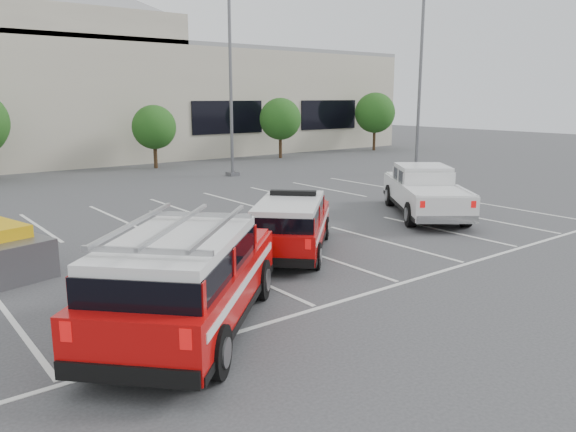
# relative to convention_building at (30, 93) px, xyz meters

# --- Properties ---
(ground) EXTENTS (120.00, 120.00, 0.00)m
(ground) POSITION_rel_convention_building_xyz_m (-0.18, -31.86, -4.72)
(ground) COLOR #38383B
(ground) RESTS_ON ground
(stall_markings) EXTENTS (23.00, 15.00, 0.01)m
(stall_markings) POSITION_rel_convention_building_xyz_m (-0.18, -27.36, -4.71)
(stall_markings) COLOR silver
(stall_markings) RESTS_ON ground
(convention_building) EXTENTS (60.00, 16.99, 13.20)m
(convention_building) POSITION_rel_convention_building_xyz_m (0.00, 0.00, 0.00)
(convention_building) COLOR beige
(convention_building) RESTS_ON ground
(tree_mid_right) EXTENTS (2.77, 2.77, 3.99)m
(tree_mid_right) POSITION_rel_convention_building_xyz_m (4.91, -9.82, -2.22)
(tree_mid_right) COLOR #3F2B19
(tree_mid_right) RESTS_ON ground
(tree_right) EXTENTS (3.07, 3.07, 4.42)m
(tree_right) POSITION_rel_convention_building_xyz_m (14.91, -9.82, -1.95)
(tree_right) COLOR #3F2B19
(tree_right) RESTS_ON ground
(tree_far_right) EXTENTS (3.37, 3.37, 4.85)m
(tree_far_right) POSITION_rel_convention_building_xyz_m (24.91, -9.82, -1.68)
(tree_far_right) COLOR #3F2B19
(tree_far_right) RESTS_ON ground
(light_pole_mid) EXTENTS (0.90, 0.60, 10.24)m
(light_pole_mid) POSITION_rel_convention_building_xyz_m (6.82, -15.86, 0.47)
(light_pole_mid) COLOR #59595E
(light_pole_mid) RESTS_ON ground
(light_pole_right) EXTENTS (0.90, 0.60, 10.24)m
(light_pole_right) POSITION_rel_convention_building_xyz_m (15.82, -21.86, 0.47)
(light_pole_right) COLOR #59595E
(light_pole_right) RESTS_ON ground
(fire_chief_suv) EXTENTS (4.89, 4.85, 1.78)m
(fire_chief_suv) POSITION_rel_convention_building_xyz_m (-0.61, -30.86, -3.99)
(fire_chief_suv) COLOR #B20908
(fire_chief_suv) RESTS_ON ground
(white_pickup) EXTENTS (5.38, 6.13, 1.87)m
(white_pickup) POSITION_rel_convention_building_xyz_m (6.76, -29.78, -3.97)
(white_pickup) COLOR silver
(white_pickup) RESTS_ON ground
(ladder_suv) EXTENTS (5.74, 5.64, 2.28)m
(ladder_suv) POSITION_rel_convention_building_xyz_m (-5.67, -34.08, -3.81)
(ladder_suv) COLOR #B20908
(ladder_suv) RESTS_ON ground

